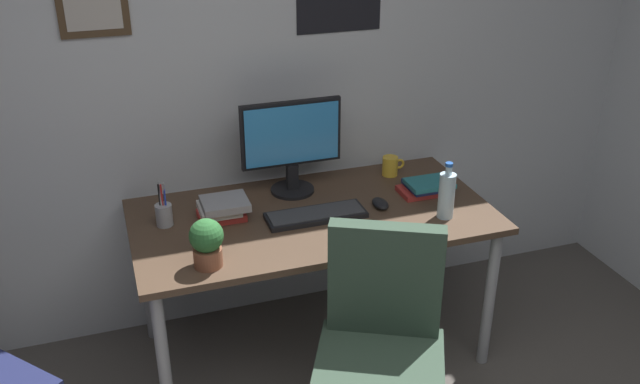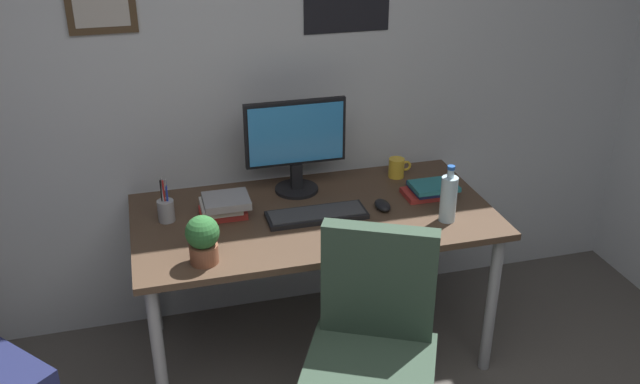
{
  "view_description": "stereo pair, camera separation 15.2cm",
  "coord_description": "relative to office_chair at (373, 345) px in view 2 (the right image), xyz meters",
  "views": [
    {
      "loc": [
        -0.54,
        -0.87,
        2.14
      ],
      "look_at": [
        0.28,
        1.57,
        0.88
      ],
      "focal_mm": 39.05,
      "sensor_mm": 36.0,
      "label": 1
    },
    {
      "loc": [
        -0.39,
        -0.92,
        2.14
      ],
      "look_at": [
        0.28,
        1.57,
        0.88
      ],
      "focal_mm": 39.05,
      "sensor_mm": 36.0,
      "label": 2
    }
  ],
  "objects": [
    {
      "name": "wall_back",
      "position": [
        -0.32,
        1.16,
        0.77
      ],
      "size": [
        4.4,
        0.1,
        2.6
      ],
      "color": "silver",
      "rests_on": "ground_plane"
    },
    {
      "name": "desk",
      "position": [
        -0.04,
        0.68,
        0.13
      ],
      "size": [
        1.56,
        0.8,
        0.73
      ],
      "color": "#4C3828",
      "rests_on": "ground_plane"
    },
    {
      "name": "office_chair",
      "position": [
        0.0,
        0.0,
        0.0
      ],
      "size": [
        0.62,
        0.62,
        0.95
      ],
      "color": "#334738",
      "rests_on": "ground_plane"
    },
    {
      "name": "monitor",
      "position": [
        -0.06,
        0.92,
        0.44
      ],
      "size": [
        0.46,
        0.2,
        0.43
      ],
      "color": "black",
      "rests_on": "desk"
    },
    {
      "name": "keyboard",
      "position": [
        -0.04,
        0.64,
        0.21
      ],
      "size": [
        0.43,
        0.15,
        0.03
      ],
      "color": "black",
      "rests_on": "desk"
    },
    {
      "name": "computer_mouse",
      "position": [
        0.26,
        0.64,
        0.22
      ],
      "size": [
        0.06,
        0.11,
        0.04
      ],
      "color": "black",
      "rests_on": "desk"
    },
    {
      "name": "water_bottle",
      "position": [
        0.49,
        0.47,
        0.31
      ],
      "size": [
        0.07,
        0.07,
        0.25
      ],
      "color": "silver",
      "rests_on": "desk"
    },
    {
      "name": "coffee_mug_near",
      "position": [
        0.44,
        0.95,
        0.25
      ],
      "size": [
        0.11,
        0.08,
        0.09
      ],
      "color": "yellow",
      "rests_on": "desk"
    },
    {
      "name": "potted_plant",
      "position": [
        -0.55,
        0.41,
        0.3
      ],
      "size": [
        0.13,
        0.13,
        0.19
      ],
      "color": "brown",
      "rests_on": "desk"
    },
    {
      "name": "pen_cup",
      "position": [
        -0.66,
        0.78,
        0.25
      ],
      "size": [
        0.07,
        0.07,
        0.2
      ],
      "color": "#9EA0A5",
      "rests_on": "desk"
    },
    {
      "name": "book_stack_left",
      "position": [
        0.51,
        0.71,
        0.23
      ],
      "size": [
        0.23,
        0.18,
        0.07
      ],
      "color": "#B22D28",
      "rests_on": "desk"
    },
    {
      "name": "book_stack_right",
      "position": [
        -0.42,
        0.76,
        0.25
      ],
      "size": [
        0.21,
        0.19,
        0.1
      ],
      "color": "#B22D28",
      "rests_on": "desk"
    }
  ]
}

